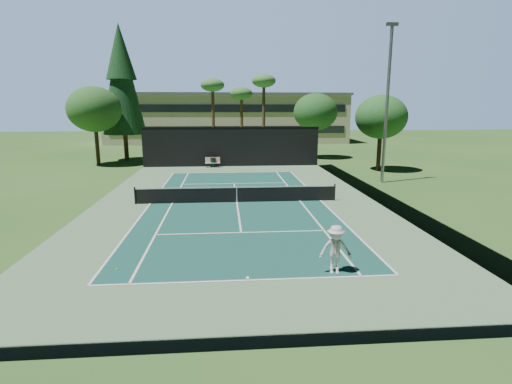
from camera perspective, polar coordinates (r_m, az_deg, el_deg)
ground at (r=25.71m, az=-2.76°, el=-1.48°), size 160.00×160.00×0.00m
apron_slab at (r=25.71m, az=-2.76°, el=-1.47°), size 18.00×32.00×0.01m
court_surface at (r=25.71m, az=-2.76°, el=-1.45°), size 10.97×23.77×0.01m
court_lines at (r=25.71m, az=-2.76°, el=-1.44°), size 11.07×23.87×0.01m
tennis_net at (r=25.59m, az=-2.77°, el=-0.27°), size 12.90×0.10×1.10m
fence at (r=25.38m, az=-2.81°, el=2.97°), size 18.04×32.05×4.03m
player at (r=14.99m, az=11.30°, el=-8.06°), size 1.24×0.78×1.83m
tennis_ball_a at (r=16.14m, az=-19.24°, el=-10.37°), size 0.07×0.07×0.07m
tennis_ball_b at (r=28.10m, az=-3.71°, el=-0.26°), size 0.06×0.06×0.06m
tennis_ball_c at (r=27.41m, az=0.25°, el=-0.55°), size 0.06×0.06×0.06m
tennis_ball_d at (r=30.14m, az=-10.03°, el=0.42°), size 0.06×0.06×0.06m
park_bench at (r=40.89m, az=-6.22°, el=4.30°), size 1.50×0.45×1.02m
trash_bin at (r=40.93m, az=-6.16°, el=4.21°), size 0.56×0.56×0.95m
pine_tree at (r=48.45m, az=-18.69°, el=15.63°), size 4.80×4.80×15.00m
palm_a at (r=49.06m, az=-6.22°, el=14.53°), size 2.80×2.80×9.32m
palm_b at (r=51.06m, az=-2.10°, el=13.55°), size 2.80×2.80×8.42m
palm_c at (r=48.30m, az=1.13°, el=15.12°), size 2.80×2.80×9.77m
decid_tree_a at (r=48.21m, az=8.48°, el=11.22°), size 5.12×5.12×7.62m
decid_tree_b at (r=39.84m, az=17.45°, el=10.17°), size 4.80×4.80×7.14m
decid_tree_c at (r=44.98m, az=-22.11°, el=10.87°), size 5.44×5.44×8.09m
campus_building at (r=71.00m, az=-4.03°, el=10.56°), size 40.50×12.50×8.30m
light_pole at (r=33.52m, az=18.23°, el=12.23°), size 0.90×0.25×12.22m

